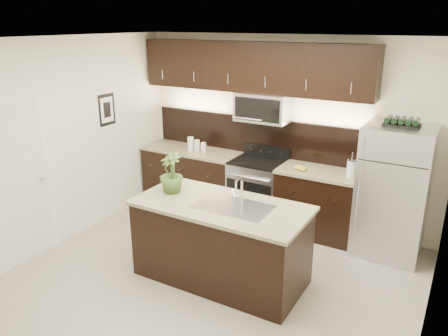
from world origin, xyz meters
name	(u,v)px	position (x,y,z in m)	size (l,w,h in m)	color
ground	(214,277)	(0.00, 0.00, 0.00)	(4.50, 4.50, 0.00)	gray
room_walls	(202,137)	(-0.11, -0.04, 1.70)	(4.52, 4.02, 2.71)	silver
counter_run	(245,188)	(-0.46, 1.69, 0.47)	(3.51, 0.65, 0.94)	black
upper_fixtures	(254,75)	(-0.43, 1.84, 2.14)	(3.49, 0.40, 1.66)	black
island	(221,242)	(0.08, 0.04, 0.47)	(1.96, 0.96, 0.94)	black
sink_faucet	(233,205)	(0.23, 0.05, 0.96)	(0.84, 0.50, 0.28)	silver
refrigerator	(393,192)	(1.64, 1.63, 0.84)	(0.81, 0.73, 1.68)	#B2B2B7
wine_rack	(402,122)	(1.64, 1.63, 1.73)	(0.42, 0.26, 0.10)	black
plant	(171,173)	(-0.61, 0.06, 1.18)	(0.27, 0.27, 0.49)	#344C1E
canisters	(195,145)	(-1.32, 1.65, 1.03)	(0.31, 0.10, 0.21)	silver
french_press	(351,168)	(1.10, 1.64, 1.06)	(0.11, 0.11, 0.33)	silver
bananas	(298,167)	(0.39, 1.61, 0.97)	(0.19, 0.15, 0.06)	gold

